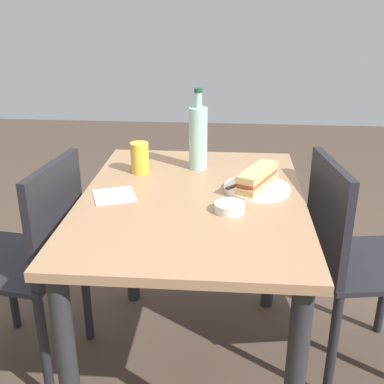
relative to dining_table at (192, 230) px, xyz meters
name	(u,v)px	position (x,y,z in m)	size (l,w,h in m)	color
ground_plane	(192,368)	(0.00, 0.00, -0.63)	(8.00, 8.00, 0.00)	#47382D
dining_table	(192,230)	(0.00, 0.00, 0.00)	(1.05, 0.78, 0.76)	#997251
chair_far	(36,256)	(-0.01, 0.59, -0.13)	(0.45, 0.45, 0.88)	black
chair_near	(349,255)	(0.08, -0.59, -0.13)	(0.46, 0.46, 0.88)	black
plate_near	(257,188)	(0.08, -0.23, 0.14)	(0.24, 0.24, 0.01)	silver
baguette_sandwich_near	(257,178)	(0.08, -0.23, 0.18)	(0.23, 0.16, 0.07)	tan
knife_near	(241,184)	(0.10, -0.17, 0.15)	(0.14, 0.13, 0.01)	silver
water_bottle	(197,137)	(0.31, 0.00, 0.26)	(0.07, 0.07, 0.32)	#99C6B7
beer_glass	(140,158)	(0.24, 0.23, 0.19)	(0.07, 0.07, 0.12)	gold
olive_bowl	(230,207)	(-0.11, -0.13, 0.14)	(0.10, 0.10, 0.03)	silver
paper_napkin	(114,196)	(-0.01, 0.27, 0.13)	(0.14, 0.14, 0.00)	white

